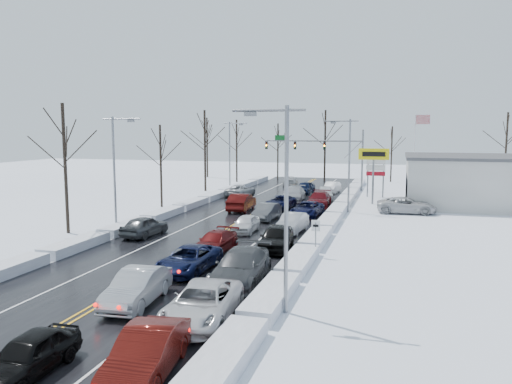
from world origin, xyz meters
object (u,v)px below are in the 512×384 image
(dealership_building, at_px, (507,181))
(oncoming_car_0, at_px, (242,211))
(tires_plus_sign, at_px, (374,158))
(flagpole, at_px, (416,146))
(queued_car_0, at_px, (30,375))
(traffic_signal_mast, at_px, (324,149))

(dealership_building, relative_size, oncoming_car_0, 3.91)
(tires_plus_sign, relative_size, flagpole, 0.60)
(tires_plus_sign, distance_m, queued_car_0, 43.02)
(queued_car_0, bearing_deg, traffic_signal_mast, 87.01)
(queued_car_0, bearing_deg, flagpole, 75.31)
(oncoming_car_0, bearing_deg, traffic_signal_mast, -107.50)
(tires_plus_sign, xyz_separation_m, flagpole, (4.67, 14.01, 0.93))
(tires_plus_sign, distance_m, oncoming_car_0, 15.47)
(traffic_signal_mast, bearing_deg, oncoming_car_0, -104.67)
(queued_car_0, relative_size, oncoming_car_0, 0.78)
(flagpole, distance_m, oncoming_car_0, 28.38)
(tires_plus_sign, relative_size, queued_car_0, 1.48)
(traffic_signal_mast, relative_size, oncoming_car_0, 2.54)
(flagpole, bearing_deg, oncoming_car_0, -127.64)
(flagpole, relative_size, dealership_building, 0.49)
(flagpole, xyz_separation_m, queued_car_0, (-13.50, -55.81, -5.93))
(flagpole, height_order, oncoming_car_0, flagpole)
(traffic_signal_mast, distance_m, flagpole, 11.90)
(tires_plus_sign, bearing_deg, flagpole, 71.56)
(dealership_building, relative_size, queued_car_0, 5.03)
(traffic_signal_mast, bearing_deg, tires_plus_sign, -59.54)
(traffic_signal_mast, xyz_separation_m, tires_plus_sign, (7.05, -12.00, -0.49))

